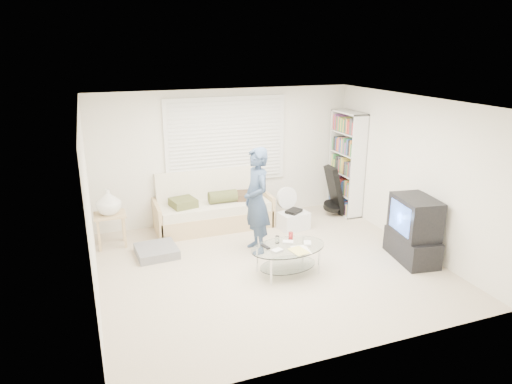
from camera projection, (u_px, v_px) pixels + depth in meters
name	position (u px, v px, depth m)	size (l,w,h in m)	color
ground	(270.00, 266.00, 7.03)	(5.00, 5.00, 0.00)	#B9A890
room_shell	(259.00, 156.00, 6.96)	(5.02, 4.52, 2.51)	white
window_blinds	(226.00, 141.00, 8.52)	(2.32, 0.08, 1.62)	silver
futon_sofa	(213.00, 209.00, 8.47)	(2.13, 0.86, 1.04)	tan
grey_floor_pillow	(157.00, 251.00, 7.38)	(0.63, 0.63, 0.14)	slate
side_table	(109.00, 204.00, 7.51)	(0.51, 0.41, 1.01)	tan
bookshelf	(346.00, 163.00, 9.02)	(0.32, 0.86, 2.04)	white
guitar_case	(334.00, 194.00, 9.02)	(0.40, 0.37, 0.99)	black
floor_fan	(286.00, 202.00, 8.67)	(0.44, 0.29, 0.71)	white
storage_bin	(294.00, 220.00, 8.43)	(0.57, 0.44, 0.37)	white
tv_unit	(414.00, 230.00, 7.11)	(0.64, 1.01, 1.03)	black
coffee_table	(288.00, 252.00, 6.72)	(1.21, 0.83, 0.55)	silver
standing_person	(257.00, 201.00, 7.30)	(0.63, 0.42, 1.74)	navy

